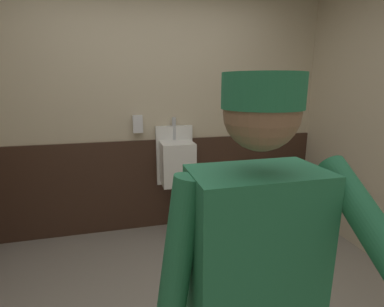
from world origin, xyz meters
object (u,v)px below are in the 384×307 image
Objects in this scene: urinal_solo at (177,162)px; soap_dispenser at (138,124)px; person at (253,284)px; trash_bin at (296,201)px.

soap_dispenser is (-0.38, 0.12, 0.41)m from urinal_solo.
urinal_solo is 0.77× the size of person.
urinal_solo is at bearing -17.32° from soap_dispenser.
trash_bin is at bearing -10.71° from urinal_solo.
person is at bearing -94.60° from urinal_solo.
soap_dispenser is (-1.71, 0.37, 0.88)m from trash_bin.
urinal_solo is 2.18m from person.
person is 2.69× the size of trash_bin.
soap_dispenser reaches higher than trash_bin.
person is at bearing -128.05° from trash_bin.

